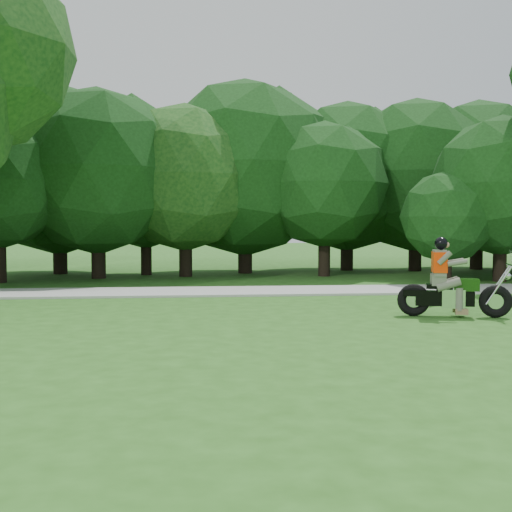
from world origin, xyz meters
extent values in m
plane|color=#285919|center=(0.00, 0.00, 0.00)|extent=(100.00, 100.00, 0.00)
cube|color=#ABABA5|center=(0.00, 8.00, 0.03)|extent=(60.00, 2.20, 0.06)
cylinder|color=black|center=(5.44, 15.12, 0.90)|extent=(0.50, 0.50, 1.80)
sphere|color=#11330F|center=(5.44, 15.12, 3.76)|extent=(6.04, 6.04, 6.04)
cylinder|color=black|center=(-8.23, 14.94, 0.90)|extent=(0.52, 0.52, 1.80)
sphere|color=#11330F|center=(-8.23, 14.94, 3.86)|extent=(6.34, 6.34, 6.34)
cylinder|color=black|center=(-1.35, 14.61, 0.90)|extent=(0.53, 0.53, 1.80)
sphere|color=#11330F|center=(-1.35, 14.61, 3.96)|extent=(6.64, 6.64, 6.64)
cylinder|color=black|center=(4.70, 10.12, 0.57)|extent=(0.35, 0.35, 1.14)
sphere|color=#11330F|center=(4.70, 10.12, 2.10)|extent=(2.94, 2.94, 2.94)
cylinder|color=black|center=(-6.52, 12.83, 0.90)|extent=(0.49, 0.49, 1.80)
sphere|color=#11330F|center=(-6.52, 12.83, 3.66)|extent=(5.71, 5.71, 5.71)
cylinder|color=black|center=(8.22, 15.70, 0.90)|extent=(0.51, 0.51, 1.80)
sphere|color=#11330F|center=(8.22, 15.70, 3.80)|extent=(6.16, 6.16, 6.16)
cylinder|color=black|center=(1.35, 12.98, 0.90)|extent=(0.42, 0.42, 1.80)
sphere|color=#11330F|center=(1.35, 12.98, 3.26)|extent=(4.50, 4.50, 4.50)
cylinder|color=black|center=(2.82, 15.66, 0.90)|extent=(0.50, 0.50, 1.80)
sphere|color=#11330F|center=(2.82, 15.66, 3.74)|extent=(5.97, 5.97, 5.97)
cylinder|color=black|center=(-5.01, 14.18, 0.81)|extent=(0.39, 0.39, 1.62)
sphere|color=#11330F|center=(-5.01, 14.18, 2.86)|extent=(3.82, 3.82, 3.82)
cylinder|color=black|center=(6.59, 10.38, 0.81)|extent=(0.43, 0.43, 1.62)
sphere|color=#11330F|center=(6.59, 10.38, 3.10)|extent=(4.54, 4.54, 4.54)
cylinder|color=black|center=(-3.56, 13.33, 0.90)|extent=(0.46, 0.46, 1.80)
sphere|color=#123F14|center=(-3.56, 13.33, 3.50)|extent=(5.22, 5.22, 5.22)
torus|color=black|center=(1.21, 3.20, 0.33)|extent=(0.69, 0.35, 0.66)
torus|color=black|center=(2.76, 2.80, 0.33)|extent=(0.69, 0.35, 0.66)
cube|color=black|center=(1.80, 3.05, 0.38)|extent=(1.17, 0.51, 0.30)
cube|color=silver|center=(1.96, 3.00, 0.38)|extent=(0.52, 0.42, 0.38)
cube|color=black|center=(2.21, 2.94, 0.66)|extent=(0.55, 0.40, 0.25)
cube|color=black|center=(1.68, 3.08, 0.62)|extent=(0.55, 0.42, 0.09)
cylinder|color=silver|center=(2.80, 2.79, 0.66)|extent=(0.50, 0.17, 0.78)
cylinder|color=silver|center=(3.02, 2.73, 1.07)|extent=(0.18, 0.59, 0.03)
cube|color=#4E5444|center=(1.68, 3.08, 0.75)|extent=(0.36, 0.42, 0.23)
cube|color=#4E5444|center=(1.70, 3.07, 1.09)|extent=(0.34, 0.44, 0.53)
cube|color=#FF3605|center=(1.70, 3.07, 1.11)|extent=(0.37, 0.49, 0.41)
sphere|color=black|center=(1.72, 3.07, 1.49)|extent=(0.26, 0.26, 0.26)
camera|label=1|loc=(-3.24, -9.46, 1.91)|focal=45.00mm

